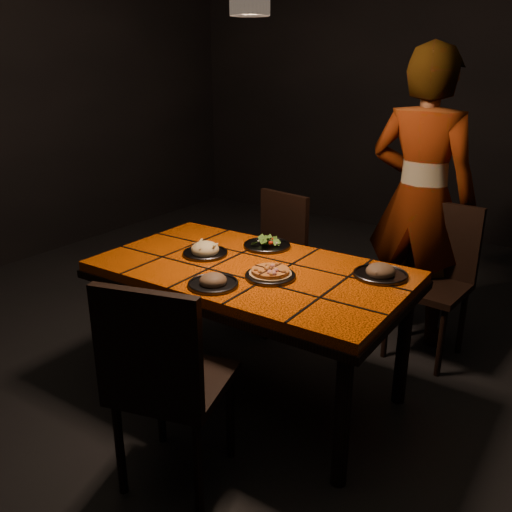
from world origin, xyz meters
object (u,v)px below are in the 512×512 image
Objects in this scene: diner at (421,199)px; plate_pasta at (205,251)px; chair_far_left at (274,251)px; chair_far_right at (435,271)px; plate_pizza at (270,274)px; chair_near at (163,376)px; dining_table at (251,281)px.

diner reaches higher than plate_pasta.
chair_far_left is 1.02m from diner.
plate_pizza is (-0.50, -1.09, 0.23)m from chair_far_right.
chair_far_right is (1.05, 0.19, 0.02)m from chair_far_left.
chair_near is 0.76m from plate_pizza.
chair_near is 1.71m from chair_far_left.
diner reaches higher than chair_far_right.
chair_far_right is at bearing 20.72° from chair_far_left.
chair_far_left is 0.87m from plate_pasta.
plate_pasta is at bearing 58.76° from diner.
chair_far_right is 0.46m from diner.
plate_pasta is at bearing -77.47° from chair_near.
chair_near is at bearing -81.26° from dining_table.
plate_pasta reaches higher than dining_table.
plate_pasta is at bearing -74.16° from chair_far_left.
diner is at bearing 67.41° from dining_table.
dining_table is at bearing -54.63° from chair_far_left.
diner is at bearing 75.51° from plate_pizza.
dining_table is 0.82m from chair_near.
chair_far_left is at bearing 121.24° from plate_pizza.
chair_far_left is 1.07m from chair_far_right.
diner reaches higher than plate_pizza.
diner reaches higher than chair_far_left.
dining_table is 0.21m from plate_pizza.
chair_near is at bearing -61.89° from plate_pasta.
plate_pizza is (0.04, 0.73, 0.21)m from chair_near.
chair_far_right reaches higher than chair_far_left.
diner is at bearing 55.60° from plate_pasta.
plate_pizza is (-0.32, -1.25, -0.17)m from diner.
dining_table is 1.78× the size of chair_far_left.
chair_far_right reaches higher than plate_pizza.
dining_table is 0.93m from chair_far_left.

